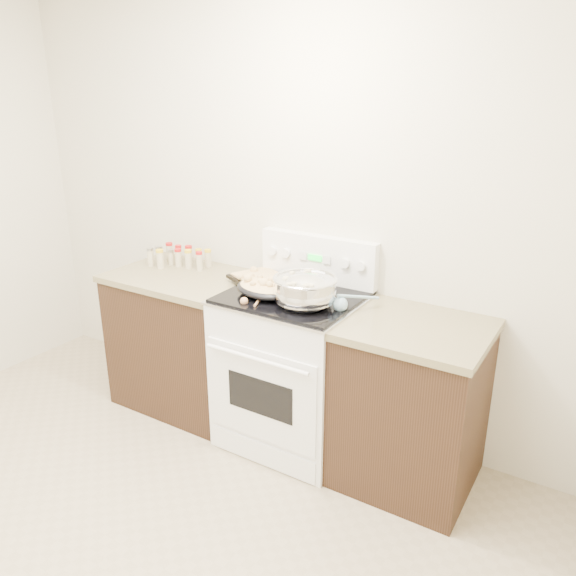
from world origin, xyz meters
The scene contains 10 objects.
ground_plane centered at (0.00, 0.00, -0.01)m, with size 4.00×3.50×0.02m, color tan.
counter_left centered at (-0.48, 1.43, 0.46)m, with size 0.93×0.67×0.92m.
counter_right centered at (1.08, 1.43, 0.46)m, with size 0.73×0.67×0.92m.
kitchen_range centered at (0.35, 1.42, 0.49)m, with size 0.78×0.73×1.22m.
mixing_bowl centered at (0.49, 1.32, 1.02)m, with size 0.41×0.41×0.20m.
roasting_pan centered at (0.22, 1.32, 0.99)m, with size 0.41×0.33×0.12m.
baking_sheet centered at (0.09, 1.51, 0.96)m, with size 0.51×0.45×0.06m.
wooden_spoon centered at (0.21, 1.21, 0.95)m, with size 0.11×0.25×0.04m.
blue_ladle centered at (0.69, 1.37, 0.98)m, with size 0.18×0.24×0.10m.
spice_jars centered at (-0.63, 1.56, 0.98)m, with size 0.39×0.24×0.13m.
Camera 1 is at (1.89, -1.13, 2.05)m, focal length 35.00 mm.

